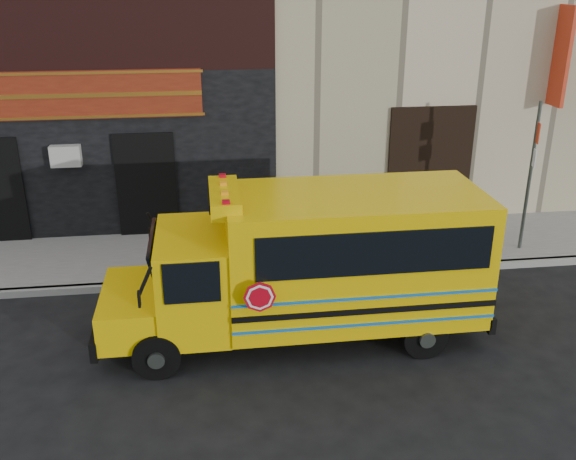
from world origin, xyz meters
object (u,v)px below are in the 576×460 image
(school_bus, at_px, (316,261))
(sign_pole, at_px, (530,174))
(bicycle, at_px, (197,296))
(cyclist, at_px, (195,287))

(school_bus, distance_m, sign_pole, 6.25)
(sign_pole, relative_size, bicycle, 1.91)
(school_bus, distance_m, bicycle, 2.45)
(sign_pole, bearing_deg, bicycle, -163.39)
(school_bus, height_order, cyclist, school_bus)
(school_bus, relative_size, sign_pole, 1.89)
(school_bus, relative_size, cyclist, 4.48)
(cyclist, bearing_deg, sign_pole, -82.73)
(bicycle, height_order, cyclist, cyclist)
(sign_pole, bearing_deg, school_bus, -151.45)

